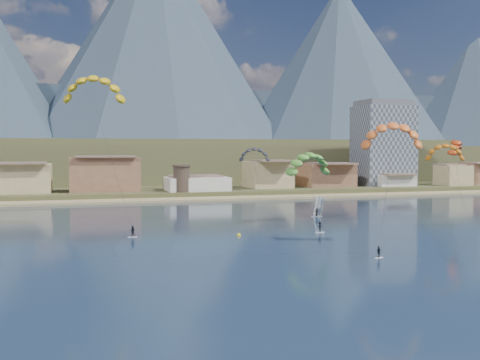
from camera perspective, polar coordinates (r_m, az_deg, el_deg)
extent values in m
plane|color=black|center=(68.39, 7.74, -9.76)|extent=(2400.00, 2400.00, 0.00)
cube|color=tan|center=(169.69, -7.11, -2.03)|extent=(2200.00, 12.00, 0.90)
cube|color=brown|center=(621.59, -13.95, 1.52)|extent=(2200.00, 900.00, 4.00)
cube|color=brown|center=(288.84, -2.98, 1.89)|extent=(320.00, 150.00, 15.00)
cube|color=brown|center=(321.07, -18.73, 2.11)|extent=(380.00, 170.00, 18.00)
cone|color=#2C3A49|center=(924.96, -8.52, 13.36)|extent=(440.00, 440.00, 360.00)
cone|color=#2C3A49|center=(970.10, 10.01, 10.77)|extent=(380.00, 380.00, 290.00)
cone|color=#2C3A49|center=(1127.52, 22.75, 8.47)|extent=(340.00, 340.00, 250.00)
cube|color=#2C3A49|center=(962.10, -14.90, 5.40)|extent=(2000.00, 200.00, 110.00)
cube|color=gray|center=(219.76, 14.32, 3.41)|extent=(20.00, 16.00, 30.00)
cube|color=#59595E|center=(220.48, 14.38, 7.57)|extent=(18.00, 14.40, 2.00)
cylinder|color=#47382D|center=(178.02, -5.96, 0.06)|extent=(5.20, 5.20, 8.00)
cylinder|color=#47382D|center=(177.85, -5.96, 1.45)|extent=(5.82, 5.82, 0.60)
cube|color=silver|center=(99.94, -10.85, -5.70)|extent=(1.66, 0.67, 0.11)
imported|color=black|center=(99.79, -10.86, -5.14)|extent=(0.98, 0.80, 1.85)
cylinder|color=#262626|center=(106.54, -12.85, 1.79)|extent=(0.05, 0.05, 29.00)
cube|color=silver|center=(81.86, 13.90, -7.66)|extent=(1.43, 0.82, 0.09)
imported|color=black|center=(81.72, 13.91, -7.09)|extent=(1.00, 0.66, 1.58)
cylinder|color=#262626|center=(87.53, 14.58, -1.55)|extent=(0.05, 0.05, 19.96)
cube|color=silver|center=(104.70, 8.10, -5.28)|extent=(1.69, 0.53, 0.11)
imported|color=black|center=(104.56, 8.11, -4.72)|extent=(1.26, 0.74, 1.93)
cylinder|color=#262626|center=(111.05, 7.50, -1.84)|extent=(0.05, 0.05, 16.88)
cylinder|color=#262626|center=(141.01, 1.97, -0.55)|extent=(0.04, 0.04, 14.51)
cylinder|color=#262626|center=(128.72, 21.08, -0.95)|extent=(0.04, 0.04, 15.00)
cylinder|color=#262626|center=(151.63, 21.79, -0.20)|extent=(0.04, 0.04, 15.90)
cube|color=silver|center=(129.44, 7.79, -3.69)|extent=(2.62, 1.68, 0.13)
imported|color=black|center=(129.33, 7.80, -3.26)|extent=(1.05, 0.89, 1.82)
cube|color=white|center=(129.37, 7.97, -2.67)|extent=(1.99, 2.92, 4.36)
sphere|color=yellow|center=(99.81, -0.12, -5.62)|extent=(0.70, 0.70, 0.70)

